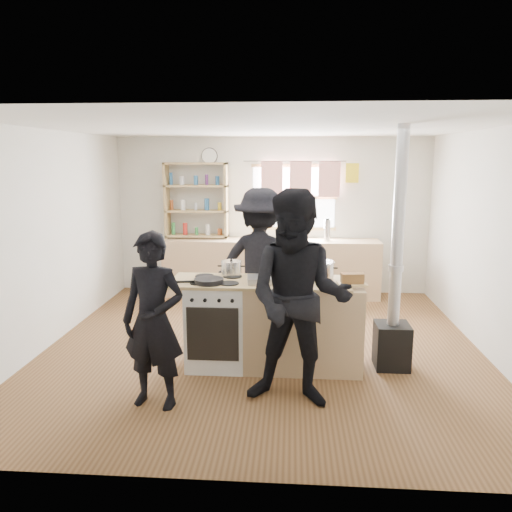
{
  "coord_description": "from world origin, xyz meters",
  "views": [
    {
      "loc": [
        0.32,
        -5.53,
        2.18
      ],
      "look_at": [
        -0.07,
        -0.1,
        1.1
      ],
      "focal_mm": 35.0,
      "sensor_mm": 36.0,
      "label": 1
    }
  ],
  "objects_px": {
    "skillet_greens": "(209,281)",
    "person_near_right": "(299,300)",
    "stockpot_stove": "(231,268)",
    "person_near_left": "(154,321)",
    "roast_tray": "(266,279)",
    "flue_heater": "(394,307)",
    "thermos": "(327,230)",
    "person_far": "(261,264)",
    "cooking_island": "(273,324)",
    "stockpot_counter": "(319,271)",
    "bread_board": "(352,280)"
  },
  "relations": [
    {
      "from": "flue_heater",
      "to": "person_far",
      "type": "xyz_separation_m",
      "value": [
        -1.43,
        0.85,
        0.26
      ]
    },
    {
      "from": "stockpot_counter",
      "to": "flue_heater",
      "type": "height_order",
      "value": "flue_heater"
    },
    {
      "from": "skillet_greens",
      "to": "cooking_island",
      "type": "bearing_deg",
      "value": 12.43
    },
    {
      "from": "flue_heater",
      "to": "person_far",
      "type": "height_order",
      "value": "flue_heater"
    },
    {
      "from": "person_near_right",
      "to": "roast_tray",
      "type": "bearing_deg",
      "value": 123.56
    },
    {
      "from": "person_near_left",
      "to": "stockpot_counter",
      "type": "bearing_deg",
      "value": 44.19
    },
    {
      "from": "cooking_island",
      "to": "skillet_greens",
      "type": "relative_size",
      "value": 5.5
    },
    {
      "from": "person_near_left",
      "to": "person_near_right",
      "type": "height_order",
      "value": "person_near_right"
    },
    {
      "from": "thermos",
      "to": "flue_heater",
      "type": "xyz_separation_m",
      "value": [
        0.51,
        -2.71,
        -0.41
      ]
    },
    {
      "from": "roast_tray",
      "to": "flue_heater",
      "type": "xyz_separation_m",
      "value": [
        1.32,
        0.13,
        -0.31
      ]
    },
    {
      "from": "cooking_island",
      "to": "stockpot_stove",
      "type": "relative_size",
      "value": 8.87
    },
    {
      "from": "person_far",
      "to": "person_near_right",
      "type": "bearing_deg",
      "value": 116.9
    },
    {
      "from": "roast_tray",
      "to": "flue_heater",
      "type": "bearing_deg",
      "value": 5.71
    },
    {
      "from": "roast_tray",
      "to": "person_far",
      "type": "xyz_separation_m",
      "value": [
        -0.11,
        0.98,
        -0.05
      ]
    },
    {
      "from": "flue_heater",
      "to": "stockpot_counter",
      "type": "bearing_deg",
      "value": 179.31
    },
    {
      "from": "cooking_island",
      "to": "stockpot_stove",
      "type": "xyz_separation_m",
      "value": [
        -0.46,
        0.21,
        0.54
      ]
    },
    {
      "from": "roast_tray",
      "to": "stockpot_counter",
      "type": "xyz_separation_m",
      "value": [
        0.55,
        0.14,
        0.06
      ]
    },
    {
      "from": "person_near_right",
      "to": "person_far",
      "type": "relative_size",
      "value": 1.05
    },
    {
      "from": "stockpot_stove",
      "to": "person_near_right",
      "type": "bearing_deg",
      "value": -54.63
    },
    {
      "from": "cooking_island",
      "to": "stockpot_stove",
      "type": "bearing_deg",
      "value": 155.49
    },
    {
      "from": "roast_tray",
      "to": "bread_board",
      "type": "height_order",
      "value": "bread_board"
    },
    {
      "from": "person_near_left",
      "to": "person_far",
      "type": "relative_size",
      "value": 0.86
    },
    {
      "from": "roast_tray",
      "to": "person_far",
      "type": "distance_m",
      "value": 0.99
    },
    {
      "from": "person_far",
      "to": "stockpot_stove",
      "type": "bearing_deg",
      "value": 81.19
    },
    {
      "from": "bread_board",
      "to": "stockpot_counter",
      "type": "bearing_deg",
      "value": 150.66
    },
    {
      "from": "skillet_greens",
      "to": "flue_heater",
      "type": "distance_m",
      "value": 1.93
    },
    {
      "from": "cooking_island",
      "to": "stockpot_counter",
      "type": "relative_size",
      "value": 6.58
    },
    {
      "from": "thermos",
      "to": "stockpot_stove",
      "type": "height_order",
      "value": "thermos"
    },
    {
      "from": "person_far",
      "to": "person_near_left",
      "type": "bearing_deg",
      "value": 78.27
    },
    {
      "from": "person_near_right",
      "to": "thermos",
      "type": "bearing_deg",
      "value": 91.55
    },
    {
      "from": "skillet_greens",
      "to": "person_near_right",
      "type": "bearing_deg",
      "value": -35.71
    },
    {
      "from": "cooking_island",
      "to": "person_near_right",
      "type": "xyz_separation_m",
      "value": [
        0.24,
        -0.79,
        0.5
      ]
    },
    {
      "from": "cooking_island",
      "to": "skillet_greens",
      "type": "distance_m",
      "value": 0.83
    },
    {
      "from": "person_near_left",
      "to": "thermos",
      "type": "bearing_deg",
      "value": 75.31
    },
    {
      "from": "skillet_greens",
      "to": "flue_heater",
      "type": "bearing_deg",
      "value": 6.17
    },
    {
      "from": "roast_tray",
      "to": "person_near_left",
      "type": "bearing_deg",
      "value": -138.01
    },
    {
      "from": "stockpot_stove",
      "to": "person_near_right",
      "type": "relative_size",
      "value": 0.12
    },
    {
      "from": "thermos",
      "to": "skillet_greens",
      "type": "bearing_deg",
      "value": -115.36
    },
    {
      "from": "stockpot_stove",
      "to": "person_near_left",
      "type": "distance_m",
      "value": 1.27
    },
    {
      "from": "cooking_island",
      "to": "person_near_left",
      "type": "xyz_separation_m",
      "value": [
        -1.01,
        -0.91,
        0.32
      ]
    },
    {
      "from": "stockpot_stove",
      "to": "person_far",
      "type": "relative_size",
      "value": 0.12
    },
    {
      "from": "person_near_left",
      "to": "person_near_right",
      "type": "xyz_separation_m",
      "value": [
        1.26,
        0.12,
        0.18
      ]
    },
    {
      "from": "thermos",
      "to": "cooking_island",
      "type": "height_order",
      "value": "thermos"
    },
    {
      "from": "thermos",
      "to": "bread_board",
      "type": "distance_m",
      "value": 2.88
    },
    {
      "from": "roast_tray",
      "to": "stockpot_counter",
      "type": "relative_size",
      "value": 1.35
    },
    {
      "from": "thermos",
      "to": "person_near_left",
      "type": "distance_m",
      "value": 4.08
    },
    {
      "from": "roast_tray",
      "to": "flue_heater",
      "type": "relative_size",
      "value": 0.16
    },
    {
      "from": "person_near_right",
      "to": "person_far",
      "type": "bearing_deg",
      "value": 113.69
    },
    {
      "from": "skillet_greens",
      "to": "stockpot_stove",
      "type": "xyz_separation_m",
      "value": [
        0.19,
        0.36,
        0.05
      ]
    },
    {
      "from": "stockpot_stove",
      "to": "person_far",
      "type": "bearing_deg",
      "value": 68.67
    }
  ]
}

